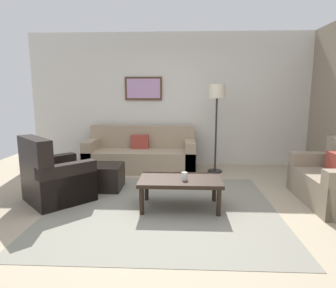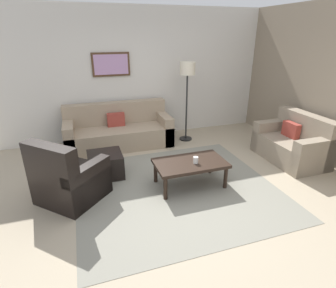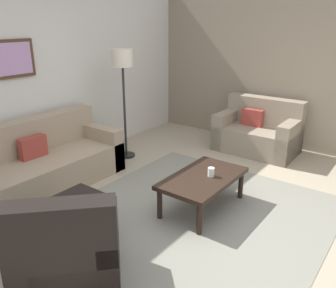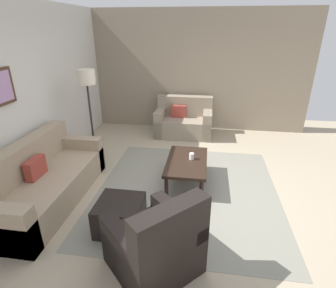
{
  "view_description": "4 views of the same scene",
  "coord_description": "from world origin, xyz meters",
  "px_view_note": "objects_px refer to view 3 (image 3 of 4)",
  "views": [
    {
      "loc": [
        0.25,
        -3.72,
        1.53
      ],
      "look_at": [
        0.07,
        0.2,
        0.85
      ],
      "focal_mm": 30.99,
      "sensor_mm": 36.0,
      "label": 1
    },
    {
      "loc": [
        -1.27,
        -3.4,
        2.25
      ],
      "look_at": [
        -0.02,
        0.35,
        0.62
      ],
      "focal_mm": 28.69,
      "sensor_mm": 36.0,
      "label": 2
    },
    {
      "loc": [
        -2.96,
        -1.83,
        2.13
      ],
      "look_at": [
        0.16,
        0.48,
        0.74
      ],
      "focal_mm": 37.3,
      "sensor_mm": 36.0,
      "label": 3
    },
    {
      "loc": [
        -3.61,
        -0.23,
        2.37
      ],
      "look_at": [
        -0.05,
        0.3,
        0.8
      ],
      "focal_mm": 28.61,
      "sensor_mm": 36.0,
      "label": 4
    }
  ],
  "objects_px": {
    "coffee_table": "(203,180)",
    "framed_artwork": "(6,59)",
    "cup": "(211,172)",
    "lamp_standing": "(123,69)",
    "couch_loveseat": "(259,133)",
    "couch_main": "(38,165)",
    "armchair_leather": "(69,260)",
    "ottoman": "(79,217)"
  },
  "relations": [
    {
      "from": "coffee_table",
      "to": "framed_artwork",
      "type": "xyz_separation_m",
      "value": [
        -0.8,
        2.48,
        1.29
      ]
    },
    {
      "from": "cup",
      "to": "lamp_standing",
      "type": "distance_m",
      "value": 2.25
    },
    {
      "from": "couch_loveseat",
      "to": "lamp_standing",
      "type": "bearing_deg",
      "value": 133.89
    },
    {
      "from": "couch_main",
      "to": "armchair_leather",
      "type": "height_order",
      "value": "armchair_leather"
    },
    {
      "from": "couch_main",
      "to": "couch_loveseat",
      "type": "height_order",
      "value": "same"
    },
    {
      "from": "coffee_table",
      "to": "lamp_standing",
      "type": "height_order",
      "value": "lamp_standing"
    },
    {
      "from": "armchair_leather",
      "to": "coffee_table",
      "type": "height_order",
      "value": "armchair_leather"
    },
    {
      "from": "couch_main",
      "to": "framed_artwork",
      "type": "distance_m",
      "value": 1.41
    },
    {
      "from": "cup",
      "to": "framed_artwork",
      "type": "height_order",
      "value": "framed_artwork"
    },
    {
      "from": "cup",
      "to": "coffee_table",
      "type": "bearing_deg",
      "value": 128.79
    },
    {
      "from": "framed_artwork",
      "to": "cup",
      "type": "bearing_deg",
      "value": -71.4
    },
    {
      "from": "couch_loveseat",
      "to": "cup",
      "type": "bearing_deg",
      "value": -171.55
    },
    {
      "from": "lamp_standing",
      "to": "cup",
      "type": "bearing_deg",
      "value": -107.92
    },
    {
      "from": "lamp_standing",
      "to": "ottoman",
      "type": "bearing_deg",
      "value": -149.44
    },
    {
      "from": "couch_loveseat",
      "to": "ottoman",
      "type": "relative_size",
      "value": 2.33
    },
    {
      "from": "couch_loveseat",
      "to": "coffee_table",
      "type": "relative_size",
      "value": 1.19
    },
    {
      "from": "cup",
      "to": "lamp_standing",
      "type": "height_order",
      "value": "lamp_standing"
    },
    {
      "from": "couch_loveseat",
      "to": "armchair_leather",
      "type": "xyz_separation_m",
      "value": [
        -4.05,
        -0.1,
        0.0
      ]
    },
    {
      "from": "couch_loveseat",
      "to": "cup",
      "type": "relative_size",
      "value": 12.46
    },
    {
      "from": "couch_main",
      "to": "cup",
      "type": "relative_size",
      "value": 20.88
    },
    {
      "from": "coffee_table",
      "to": "cup",
      "type": "height_order",
      "value": "cup"
    },
    {
      "from": "coffee_table",
      "to": "armchair_leather",
      "type": "bearing_deg",
      "value": 175.26
    },
    {
      "from": "couch_main",
      "to": "ottoman",
      "type": "bearing_deg",
      "value": -107.74
    },
    {
      "from": "cup",
      "to": "framed_artwork",
      "type": "bearing_deg",
      "value": 108.6
    },
    {
      "from": "couch_main",
      "to": "ottoman",
      "type": "height_order",
      "value": "couch_main"
    },
    {
      "from": "armchair_leather",
      "to": "lamp_standing",
      "type": "distance_m",
      "value": 3.23
    },
    {
      "from": "coffee_table",
      "to": "lamp_standing",
      "type": "distance_m",
      "value": 2.25
    },
    {
      "from": "coffee_table",
      "to": "lamp_standing",
      "type": "relative_size",
      "value": 0.64
    },
    {
      "from": "cup",
      "to": "lamp_standing",
      "type": "relative_size",
      "value": 0.06
    },
    {
      "from": "ottoman",
      "to": "couch_main",
      "type": "bearing_deg",
      "value": 72.26
    },
    {
      "from": "ottoman",
      "to": "lamp_standing",
      "type": "relative_size",
      "value": 0.33
    },
    {
      "from": "coffee_table",
      "to": "cup",
      "type": "bearing_deg",
      "value": -51.21
    },
    {
      "from": "lamp_standing",
      "to": "framed_artwork",
      "type": "distance_m",
      "value": 1.62
    },
    {
      "from": "ottoman",
      "to": "armchair_leather",
      "type": "bearing_deg",
      "value": -134.66
    },
    {
      "from": "ottoman",
      "to": "coffee_table",
      "type": "xyz_separation_m",
      "value": [
        1.23,
        -0.74,
        0.16
      ]
    },
    {
      "from": "ottoman",
      "to": "cup",
      "type": "height_order",
      "value": "cup"
    },
    {
      "from": "couch_main",
      "to": "couch_loveseat",
      "type": "xyz_separation_m",
      "value": [
        3.04,
        -1.81,
        0.01
      ]
    },
    {
      "from": "armchair_leather",
      "to": "lamp_standing",
      "type": "xyz_separation_m",
      "value": [
        2.5,
        1.72,
        1.1
      ]
    },
    {
      "from": "couch_main",
      "to": "coffee_table",
      "type": "relative_size",
      "value": 1.99
    },
    {
      "from": "ottoman",
      "to": "framed_artwork",
      "type": "xyz_separation_m",
      "value": [
        0.43,
        1.74,
        1.45
      ]
    },
    {
      "from": "armchair_leather",
      "to": "cup",
      "type": "xyz_separation_m",
      "value": [
        1.87,
        -0.22,
        0.16
      ]
    },
    {
      "from": "cup",
      "to": "lamp_standing",
      "type": "bearing_deg",
      "value": 72.08
    }
  ]
}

